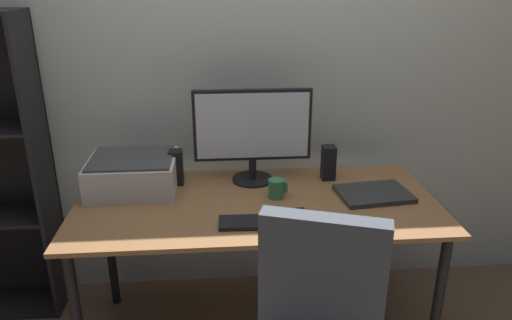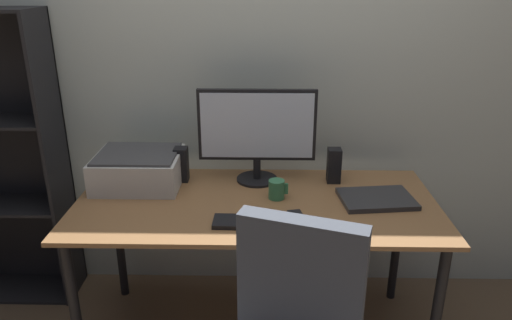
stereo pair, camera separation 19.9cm
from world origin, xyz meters
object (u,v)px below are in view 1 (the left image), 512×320
Objects in this scene: keyboard at (255,222)px; laptop at (374,194)px; coffee_mug at (276,189)px; mouse at (301,216)px; monitor at (253,130)px; speaker_right at (328,163)px; speaker_left at (176,167)px; desk at (256,217)px; printer at (133,173)px.

keyboard is 0.61m from laptop.
coffee_mug is (0.12, 0.25, 0.03)m from keyboard.
coffee_mug reaches higher than mouse.
monitor is 0.41m from speaker_right.
desk is at bearing -31.71° from speaker_left.
speaker_right reaches higher than printer.
speaker_right is (0.20, 0.42, 0.07)m from mouse.
monitor is 0.63m from laptop.
keyboard is 0.20m from mouse.
monitor is 3.29× the size of speaker_right.
monitor is at bearing 99.22° from mouse.
printer is (-0.57, -0.06, -0.18)m from monitor.
keyboard is (-0.03, -0.45, -0.25)m from monitor.
coffee_mug is at bearing -65.81° from monitor.
mouse is 0.82m from printer.
speaker_left is 0.43× the size of printer.
speaker_left is (-0.37, 0.23, 0.16)m from desk.
coffee_mug reaches higher than laptop.
desk is 18.32× the size of coffee_mug.
mouse is 0.56× the size of speaker_right.
monitor is at bearing 150.85° from laptop.
keyboard reaches higher than desk.
desk is 9.51× the size of speaker_left.
keyboard is 0.27m from coffee_mug.
mouse is (0.17, -0.19, 0.09)m from desk.
printer is (-0.66, 0.14, 0.04)m from coffee_mug.
laptop reaches higher than desk.
laptop is at bearing -22.47° from monitor.
laptop is 0.28m from speaker_right.
monitor is 0.41m from speaker_left.
speaker_left is at bearing 130.00° from mouse.
coffee_mug is 0.22× the size of printer.
monitor is 1.93× the size of keyboard.
keyboard is at bearing -35.76° from printer.
coffee_mug is 0.28× the size of laptop.
coffee_mug is 0.52× the size of speaker_right.
speaker_left is at bearing 180.00° from speaker_right.
desk is 4.04× the size of printer.
laptop is 1.88× the size of speaker_left.
coffee_mug is 0.68m from printer.
desk is 0.23m from keyboard.
speaker_right is 0.94m from printer.
printer is at bearing 162.58° from desk.
laptop is at bearing -2.66° from coffee_mug.
desk is 9.51× the size of speaker_right.
desk is at bearing -90.62° from monitor.
printer is at bearing -176.95° from speaker_right.
monitor is 0.52m from mouse.
speaker_left is (-0.34, 0.44, 0.08)m from keyboard.
desk is 2.89× the size of monitor.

